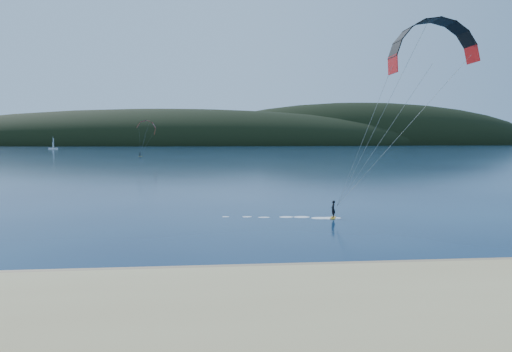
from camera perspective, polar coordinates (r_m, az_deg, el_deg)
The scene contains 6 objects.
ground at distance 23.16m, azimuth -9.40°, elevation -14.40°, with size 1800.00×1800.00×0.00m, color #071936.
wet_sand at distance 27.44m, azimuth -8.78°, elevation -11.30°, with size 220.00×2.50×0.10m.
headland at distance 767.22m, azimuth -5.75°, elevation 3.69°, with size 1200.00×310.00×140.00m.
kitesurfer_near at distance 42.00m, azimuth 19.63°, elevation 11.78°, with size 20.67×9.61×16.16m.
kitesurfer_far at distance 221.73m, azimuth -12.98°, elevation 5.37°, with size 9.25×6.88×15.69m.
sailboat at distance 444.75m, azimuth -23.05°, elevation 3.08°, with size 7.63×4.91×10.84m.
Camera 1 is at (1.50, -21.90, 7.39)m, focal length 33.51 mm.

